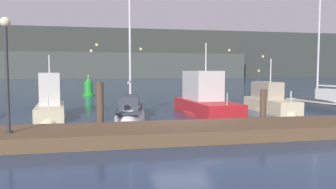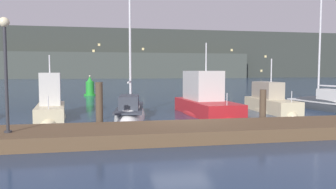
{
  "view_description": "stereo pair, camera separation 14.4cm",
  "coord_description": "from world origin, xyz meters",
  "px_view_note": "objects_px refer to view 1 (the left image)",
  "views": [
    {
      "loc": [
        -3.4,
        -13.89,
        2.43
      ],
      "look_at": [
        0.0,
        2.99,
        1.2
      ],
      "focal_mm": 35.0,
      "sensor_mm": 36.0,
      "label": 1
    },
    {
      "loc": [
        -3.25,
        -13.92,
        2.43
      ],
      "look_at": [
        0.0,
        2.99,
        1.2
      ],
      "focal_mm": 35.0,
      "sensor_mm": 36.0,
      "label": 2
    }
  ],
  "objects_px": {
    "motorboat_berth_4": "(205,106)",
    "sailboat_berth_6": "(324,108)",
    "motorboat_berth_2": "(50,109)",
    "motorboat_berth_5": "(270,107)",
    "channel_buoy": "(88,88)",
    "dock_lamppost": "(6,55)",
    "sailboat_berth_3": "(130,115)"
  },
  "relations": [
    {
      "from": "motorboat_berth_2",
      "to": "dock_lamppost",
      "type": "relative_size",
      "value": 1.33
    },
    {
      "from": "motorboat_berth_2",
      "to": "sailboat_berth_6",
      "type": "distance_m",
      "value": 16.47
    },
    {
      "from": "motorboat_berth_2",
      "to": "sailboat_berth_3",
      "type": "height_order",
      "value": "sailboat_berth_3"
    },
    {
      "from": "motorboat_berth_2",
      "to": "sailboat_berth_6",
      "type": "xyz_separation_m",
      "value": [
        16.46,
        0.39,
        -0.33
      ]
    },
    {
      "from": "sailboat_berth_6",
      "to": "motorboat_berth_2",
      "type": "bearing_deg",
      "value": -178.65
    },
    {
      "from": "motorboat_berth_4",
      "to": "motorboat_berth_5",
      "type": "distance_m",
      "value": 4.15
    },
    {
      "from": "motorboat_berth_5",
      "to": "channel_buoy",
      "type": "bearing_deg",
      "value": 125.95
    },
    {
      "from": "sailboat_berth_3",
      "to": "sailboat_berth_6",
      "type": "height_order",
      "value": "sailboat_berth_3"
    },
    {
      "from": "motorboat_berth_5",
      "to": "channel_buoy",
      "type": "distance_m",
      "value": 19.06
    },
    {
      "from": "motorboat_berth_4",
      "to": "dock_lamppost",
      "type": "relative_size",
      "value": 1.74
    },
    {
      "from": "channel_buoy",
      "to": "dock_lamppost",
      "type": "distance_m",
      "value": 22.25
    },
    {
      "from": "sailboat_berth_3",
      "to": "dock_lamppost",
      "type": "bearing_deg",
      "value": -125.67
    },
    {
      "from": "motorboat_berth_5",
      "to": "sailboat_berth_6",
      "type": "height_order",
      "value": "sailboat_berth_6"
    },
    {
      "from": "sailboat_berth_6",
      "to": "channel_buoy",
      "type": "height_order",
      "value": "sailboat_berth_6"
    },
    {
      "from": "motorboat_berth_2",
      "to": "motorboat_berth_5",
      "type": "xyz_separation_m",
      "value": [
        12.52,
        -0.03,
        -0.17
      ]
    },
    {
      "from": "motorboat_berth_4",
      "to": "channel_buoy",
      "type": "bearing_deg",
      "value": 114.24
    },
    {
      "from": "motorboat_berth_5",
      "to": "dock_lamppost",
      "type": "distance_m",
      "value": 14.67
    },
    {
      "from": "motorboat_berth_4",
      "to": "sailboat_berth_6",
      "type": "height_order",
      "value": "sailboat_berth_6"
    },
    {
      "from": "sailboat_berth_3",
      "to": "motorboat_berth_4",
      "type": "distance_m",
      "value": 4.31
    },
    {
      "from": "motorboat_berth_2",
      "to": "sailboat_berth_3",
      "type": "distance_m",
      "value": 4.16
    },
    {
      "from": "motorboat_berth_4",
      "to": "sailboat_berth_6",
      "type": "xyz_separation_m",
      "value": [
        8.07,
        0.66,
        -0.36
      ]
    },
    {
      "from": "channel_buoy",
      "to": "dock_lamppost",
      "type": "xyz_separation_m",
      "value": [
        -1.61,
        -22.09,
        2.18
      ]
    },
    {
      "from": "sailboat_berth_6",
      "to": "channel_buoy",
      "type": "distance_m",
      "value": 21.31
    },
    {
      "from": "sailboat_berth_3",
      "to": "motorboat_berth_5",
      "type": "bearing_deg",
      "value": 3.7
    },
    {
      "from": "motorboat_berth_4",
      "to": "sailboat_berth_6",
      "type": "distance_m",
      "value": 8.1
    },
    {
      "from": "motorboat_berth_2",
      "to": "dock_lamppost",
      "type": "distance_m",
      "value": 7.15
    },
    {
      "from": "sailboat_berth_3",
      "to": "motorboat_berth_5",
      "type": "relative_size",
      "value": 1.94
    },
    {
      "from": "sailboat_berth_3",
      "to": "dock_lamppost",
      "type": "relative_size",
      "value": 2.64
    },
    {
      "from": "motorboat_berth_2",
      "to": "channel_buoy",
      "type": "bearing_deg",
      "value": 85.04
    },
    {
      "from": "sailboat_berth_3",
      "to": "dock_lamppost",
      "type": "height_order",
      "value": "sailboat_berth_3"
    },
    {
      "from": "dock_lamppost",
      "to": "channel_buoy",
      "type": "bearing_deg",
      "value": 85.82
    },
    {
      "from": "motorboat_berth_5",
      "to": "channel_buoy",
      "type": "height_order",
      "value": "motorboat_berth_5"
    }
  ]
}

